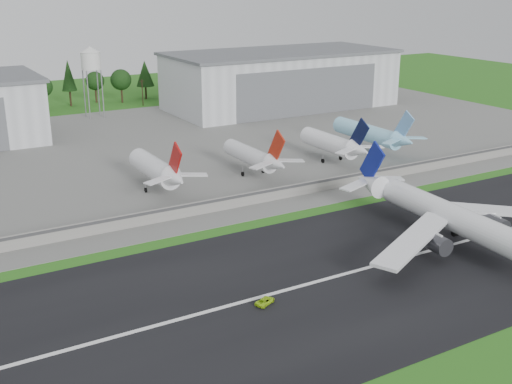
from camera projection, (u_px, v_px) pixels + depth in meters
ground at (409, 286)px, 121.60m from camera, size 600.00×600.00×0.00m
runway at (375, 266)px, 129.79m from camera, size 320.00×60.00×0.10m
runway_centerline at (375, 266)px, 129.77m from camera, size 220.00×1.00×0.02m
apron at (165, 149)px, 220.13m from camera, size 320.00×150.00×0.10m
blast_fence at (262, 196)px, 166.18m from camera, size 240.00×0.61×3.50m
hangar_east at (281, 79)px, 288.78m from camera, size 102.00×47.00×25.20m
water_tower at (91, 58)px, 263.42m from camera, size 8.40×8.40×29.40m
utility_poles at (96, 110)px, 285.84m from camera, size 230.00×3.00×12.00m
treeline at (87, 105)px, 298.16m from camera, size 320.00×16.00×22.00m
main_airliner at (456, 225)px, 138.38m from camera, size 57.15×59.25×18.17m
ground_vehicle at (265, 301)px, 114.31m from camera, size 4.67×3.52×1.18m
parked_jet_red_a at (159, 170)px, 173.18m from camera, size 7.36×31.29×16.78m
parked_jet_red_b at (255, 157)px, 187.62m from camera, size 7.36×31.29×16.37m
parked_jet_navy at (335, 144)px, 201.39m from camera, size 7.36×31.29×16.67m
parked_jet_skyblue at (373, 134)px, 214.80m from camera, size 7.36×37.29×16.68m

